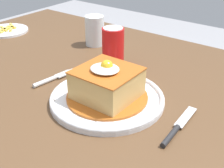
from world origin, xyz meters
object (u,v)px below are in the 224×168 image
object	(u,v)px
fork	(51,79)
drinking_glass	(95,33)
soda_can	(113,48)
side_plate_fries	(6,30)
main_plate	(107,98)
knife	(175,130)

from	to	relation	value
fork	drinking_glass	size ratio (longest dim) A/B	1.35
soda_can	side_plate_fries	distance (m)	0.54
main_plate	soda_can	world-z (taller)	soda_can
knife	side_plate_fries	size ratio (longest dim) A/B	0.97
main_plate	side_plate_fries	world-z (taller)	main_plate
side_plate_fries	main_plate	bearing A→B (deg)	-14.73
fork	knife	bearing A→B (deg)	-0.23
fork	soda_can	xyz separation A→B (m)	(0.08, 0.18, 0.06)
main_plate	fork	distance (m)	0.19
main_plate	soda_can	bearing A→B (deg)	122.80
knife	drinking_glass	world-z (taller)	drinking_glass
soda_can	side_plate_fries	xyz separation A→B (m)	(-0.54, 0.00, -0.06)
soda_can	drinking_glass	distance (m)	0.20
knife	fork	bearing A→B (deg)	179.77
drinking_glass	fork	bearing A→B (deg)	-74.16
knife	soda_can	xyz separation A→B (m)	(-0.30, 0.18, 0.06)
main_plate	side_plate_fries	xyz separation A→B (m)	(-0.65, 0.17, -0.00)
fork	main_plate	bearing A→B (deg)	2.94
side_plate_fries	drinking_glass	bearing A→B (deg)	16.00
soda_can	drinking_glass	size ratio (longest dim) A/B	1.18
knife	side_plate_fries	world-z (taller)	side_plate_fries
soda_can	drinking_glass	xyz separation A→B (m)	(-0.16, 0.11, -0.02)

